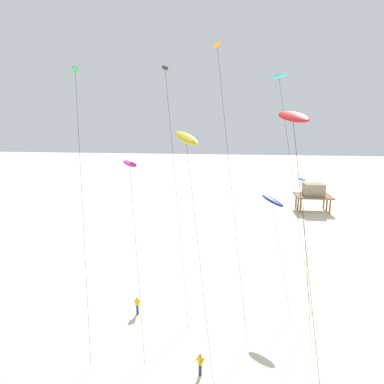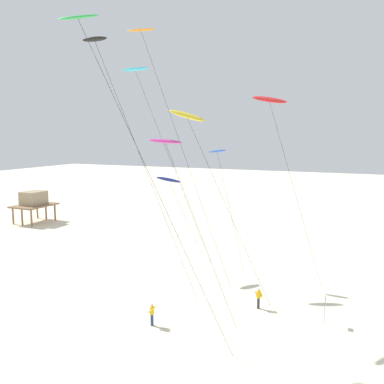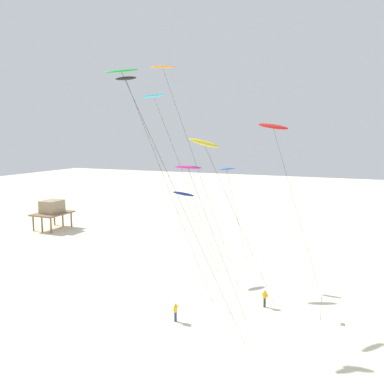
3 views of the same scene
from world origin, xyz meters
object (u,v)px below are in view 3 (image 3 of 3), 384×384
at_px(kite_magenta, 189,169).
at_px(stilt_house, 52,209).
at_px(kite_black, 128,84).
at_px(kite_navy, 184,194).
at_px(kite_orange, 165,72).
at_px(marker_flag, 321,304).
at_px(kite_yellow, 204,144).
at_px(kite_red, 274,127).
at_px(kite_flyer_nearest, 176,312).
at_px(kite_flyer_middle, 265,298).
at_px(kite_cyan, 154,98).
at_px(kite_green, 125,78).
at_px(kite_blue, 227,172).

relative_size(kite_magenta, stilt_house, 2.18).
bearing_deg(stilt_house, kite_black, -126.09).
relative_size(kite_navy, kite_orange, 0.43).
relative_size(kite_magenta, marker_flag, 6.50).
bearing_deg(kite_orange, kite_navy, 3.73).
height_order(kite_yellow, marker_flag, kite_yellow).
relative_size(kite_orange, kite_red, 1.30).
xyz_separation_m(kite_magenta, kite_flyer_nearest, (-0.23, 1.18, -12.37)).
bearing_deg(kite_flyer_middle, kite_yellow, 105.52).
bearing_deg(kite_magenta, stilt_house, 57.44).
height_order(kite_flyer_nearest, stilt_house, stilt_house).
distance_m(kite_navy, kite_magenta, 13.37).
bearing_deg(kite_cyan, marker_flag, -109.04).
relative_size(kite_navy, kite_red, 0.56).
bearing_deg(kite_black, kite_navy, -5.68).
bearing_deg(kite_red, kite_yellow, 143.85).
distance_m(kite_red, kite_flyer_middle, 16.72).
distance_m(kite_green, kite_flyer_nearest, 19.75).
bearing_deg(kite_red, kite_orange, 114.88).
distance_m(kite_orange, kite_green, 11.70).
height_order(kite_red, kite_flyer_nearest, kite_red).
bearing_deg(kite_flyer_middle, kite_red, 7.75).
bearing_deg(kite_green, stilt_house, 49.90).
height_order(kite_flyer_middle, marker_flag, marker_flag).
bearing_deg(marker_flag, kite_flyer_nearest, 114.75).
height_order(kite_black, kite_flyer_middle, kite_black).
bearing_deg(kite_yellow, kite_green, 164.98).
xyz_separation_m(kite_flyer_middle, stilt_house, (17.11, 41.02, 2.65)).
relative_size(kite_green, kite_red, 1.19).
bearing_deg(kite_red, kite_flyer_middle, -172.25).
xyz_separation_m(kite_blue, kite_red, (-1.99, -5.49, 4.81)).
distance_m(kite_cyan, kite_red, 14.62).
relative_size(kite_flyer_middle, stilt_house, 0.27).
bearing_deg(kite_navy, kite_magenta, -153.54).
height_order(kite_magenta, kite_flyer_nearest, kite_magenta).
xyz_separation_m(kite_black, kite_flyer_nearest, (-1.85, -5.49, -19.67)).
bearing_deg(marker_flag, kite_magenta, 116.17).
xyz_separation_m(kite_black, marker_flag, (3.46, -17.02, -19.08)).
bearing_deg(kite_yellow, kite_navy, 36.70).
bearing_deg(stilt_house, kite_yellow, -117.71).
relative_size(kite_cyan, kite_flyer_middle, 12.48).
relative_size(kite_red, marker_flag, 8.31).
xyz_separation_m(kite_magenta, kite_green, (-4.96, 2.77, 6.74)).
relative_size(kite_flyer_middle, marker_flag, 0.80).
xyz_separation_m(kite_magenta, marker_flag, (5.09, -10.35, -11.77)).
bearing_deg(kite_black, kite_yellow, -67.85).
height_order(kite_cyan, kite_flyer_nearest, kite_cyan).
xyz_separation_m(kite_yellow, kite_cyan, (7.77, 9.32, 5.01)).
distance_m(kite_blue, marker_flag, 17.27).
xyz_separation_m(kite_blue, kite_cyan, (-0.84, 8.67, 8.25)).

